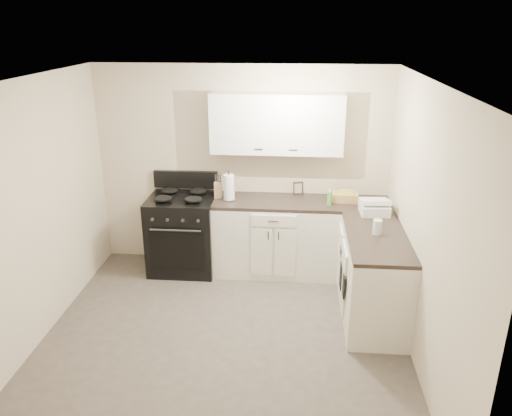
# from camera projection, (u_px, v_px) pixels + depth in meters

# --- Properties ---
(floor) EXTENTS (3.60, 3.60, 0.00)m
(floor) POSITION_uv_depth(u_px,v_px,m) (224.00, 339.00, 4.95)
(floor) COLOR #473F38
(floor) RESTS_ON ground
(ceiling) EXTENTS (3.60, 3.60, 0.00)m
(ceiling) POSITION_uv_depth(u_px,v_px,m) (217.00, 82.00, 4.06)
(ceiling) COLOR white
(ceiling) RESTS_ON wall_back
(wall_back) EXTENTS (3.60, 0.00, 3.60)m
(wall_back) POSITION_uv_depth(u_px,v_px,m) (242.00, 168.00, 6.18)
(wall_back) COLOR beige
(wall_back) RESTS_ON ground
(wall_right) EXTENTS (0.00, 3.60, 3.60)m
(wall_right) POSITION_uv_depth(u_px,v_px,m) (424.00, 230.00, 4.37)
(wall_right) COLOR beige
(wall_right) RESTS_ON ground
(wall_left) EXTENTS (0.00, 3.60, 3.60)m
(wall_left) POSITION_uv_depth(u_px,v_px,m) (30.00, 217.00, 4.65)
(wall_left) COLOR beige
(wall_left) RESTS_ON ground
(wall_front) EXTENTS (3.60, 0.00, 3.60)m
(wall_front) POSITION_uv_depth(u_px,v_px,m) (173.00, 344.00, 2.83)
(wall_front) COLOR beige
(wall_front) RESTS_ON ground
(base_cabinets_back) EXTENTS (1.55, 0.60, 0.90)m
(base_cabinets_back) POSITION_uv_depth(u_px,v_px,m) (275.00, 238.00, 6.16)
(base_cabinets_back) COLOR silver
(base_cabinets_back) RESTS_ON floor
(base_cabinets_right) EXTENTS (0.60, 1.90, 0.90)m
(base_cabinets_right) POSITION_uv_depth(u_px,v_px,m) (370.00, 265.00, 5.47)
(base_cabinets_right) COLOR silver
(base_cabinets_right) RESTS_ON floor
(countertop_back) EXTENTS (1.55, 0.60, 0.04)m
(countertop_back) POSITION_uv_depth(u_px,v_px,m) (275.00, 202.00, 5.99)
(countertop_back) COLOR black
(countertop_back) RESTS_ON base_cabinets_back
(countertop_right) EXTENTS (0.60, 1.90, 0.04)m
(countertop_right) POSITION_uv_depth(u_px,v_px,m) (373.00, 226.00, 5.30)
(countertop_right) COLOR black
(countertop_right) RESTS_ON base_cabinets_right
(upper_cabinets) EXTENTS (1.55, 0.30, 0.70)m
(upper_cabinets) POSITION_uv_depth(u_px,v_px,m) (277.00, 124.00, 5.80)
(upper_cabinets) COLOR white
(upper_cabinets) RESTS_ON wall_back
(stove) EXTENTS (0.81, 0.69, 0.98)m
(stove) POSITION_uv_depth(u_px,v_px,m) (183.00, 235.00, 6.22)
(stove) COLOR black
(stove) RESTS_ON floor
(knife_block) EXTENTS (0.09, 0.08, 0.20)m
(knife_block) POSITION_uv_depth(u_px,v_px,m) (218.00, 190.00, 6.05)
(knife_block) COLOR tan
(knife_block) RESTS_ON countertop_back
(paper_towel) EXTENTS (0.17, 0.17, 0.31)m
(paper_towel) POSITION_uv_depth(u_px,v_px,m) (229.00, 187.00, 5.95)
(paper_towel) COLOR white
(paper_towel) RESTS_ON countertop_back
(soap_bottle) EXTENTS (0.06, 0.06, 0.16)m
(soap_bottle) POSITION_uv_depth(u_px,v_px,m) (329.00, 198.00, 5.81)
(soap_bottle) COLOR green
(soap_bottle) RESTS_ON countertop_back
(picture_frame) EXTENTS (0.13, 0.07, 0.16)m
(picture_frame) POSITION_uv_depth(u_px,v_px,m) (298.00, 188.00, 6.17)
(picture_frame) COLOR black
(picture_frame) RESTS_ON countertop_back
(wicker_basket) EXTENTS (0.31, 0.22, 0.10)m
(wicker_basket) POSITION_uv_depth(u_px,v_px,m) (345.00, 197.00, 5.95)
(wicker_basket) COLOR tan
(wicker_basket) RESTS_ON countertop_right
(countertop_grill) EXTENTS (0.33, 0.31, 0.11)m
(countertop_grill) POSITION_uv_depth(u_px,v_px,m) (374.00, 209.00, 5.56)
(countertop_grill) COLOR white
(countertop_grill) RESTS_ON countertop_right
(glass_jar) EXTENTS (0.12, 0.12, 0.15)m
(glass_jar) POSITION_uv_depth(u_px,v_px,m) (377.00, 227.00, 5.02)
(glass_jar) COLOR silver
(glass_jar) RESTS_ON countertop_right
(oven_mitt_near) EXTENTS (0.02, 0.13, 0.23)m
(oven_mitt_near) POSITION_uv_depth(u_px,v_px,m) (344.00, 286.00, 5.00)
(oven_mitt_near) COLOR black
(oven_mitt_near) RESTS_ON base_cabinets_right
(oven_mitt_far) EXTENTS (0.02, 0.16, 0.28)m
(oven_mitt_far) POSITION_uv_depth(u_px,v_px,m) (341.00, 276.00, 5.30)
(oven_mitt_far) COLOR black
(oven_mitt_far) RESTS_ON base_cabinets_right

